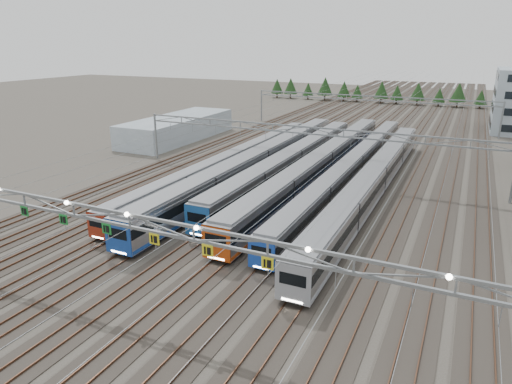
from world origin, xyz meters
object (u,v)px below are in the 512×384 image
at_px(train_d, 323,163).
at_px(train_e, 354,165).
at_px(train_a, 232,161).
at_px(gantry_mid, 307,136).
at_px(gantry_far, 370,102).
at_px(train_c, 292,161).
at_px(train_f, 375,179).
at_px(train_b, 259,162).
at_px(west_shed, 178,128).
at_px(gantry_near, 128,224).

height_order(train_d, train_e, train_d).
height_order(train_a, train_d, train_d).
height_order(gantry_mid, gantry_far, same).
xyz_separation_m(gantry_mid, gantry_far, (0.00, 45.00, 0.00)).
distance_m(train_c, train_d, 4.64).
xyz_separation_m(train_f, gantry_far, (-11.25, 49.01, 4.19)).
height_order(train_b, train_d, train_b).
bearing_deg(west_shed, train_c, -26.12).
relative_size(train_b, train_e, 0.94).
bearing_deg(train_b, train_d, 22.39).
xyz_separation_m(train_e, gantry_far, (-6.75, 42.15, 4.43)).
bearing_deg(gantry_mid, train_b, -160.68).
bearing_deg(train_a, train_b, 5.39).
xyz_separation_m(train_f, gantry_near, (-11.30, -36.11, 4.89)).
relative_size(train_c, gantry_far, 0.99).
distance_m(gantry_mid, west_shed, 38.14).
xyz_separation_m(train_b, train_e, (13.50, 5.22, -0.32)).
distance_m(train_a, train_f, 22.53).
relative_size(train_a, train_b, 0.93).
distance_m(train_c, west_shed, 35.81).
relative_size(train_f, west_shed, 2.09).
relative_size(train_f, gantry_far, 1.11).
bearing_deg(train_e, train_d, -161.41).
distance_m(train_d, gantry_near, 41.81).
xyz_separation_m(train_c, train_f, (13.50, -4.22, -0.03)).
bearing_deg(train_c, train_a, -161.54).
distance_m(train_f, gantry_far, 50.46).
relative_size(train_e, gantry_near, 1.21).
height_order(train_d, train_f, train_d).
bearing_deg(train_d, train_f, -30.73).
bearing_deg(train_f, gantry_mid, 160.38).
distance_m(train_b, train_e, 14.48).
bearing_deg(train_e, gantry_mid, -157.08).
bearing_deg(train_d, train_c, -165.94).
bearing_deg(train_c, gantry_mid, -5.43).
bearing_deg(train_b, west_shed, 146.44).
relative_size(train_d, west_shed, 2.19).
xyz_separation_m(train_b, train_d, (9.00, 3.71, -0.06)).
xyz_separation_m(train_c, gantry_far, (2.25, 44.79, 4.16)).
relative_size(train_a, gantry_far, 1.05).
bearing_deg(train_e, gantry_far, 99.10).
bearing_deg(gantry_far, train_e, -80.90).
height_order(train_f, gantry_mid, gantry_mid).
bearing_deg(train_b, gantry_far, 81.89).
distance_m(train_f, gantry_mid, 12.66).
bearing_deg(train_b, train_f, -5.21).
height_order(train_d, gantry_far, gantry_far).
bearing_deg(train_b, train_e, 21.15).
xyz_separation_m(train_f, west_shed, (-45.65, 19.99, 0.16)).
bearing_deg(west_shed, train_f, -23.65).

